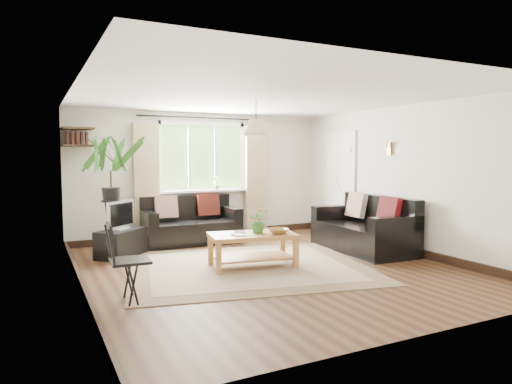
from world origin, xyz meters
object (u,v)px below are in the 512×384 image
palm_stand (111,196)px  sofa_back (191,221)px  coffee_table (252,251)px  tv_stand (121,243)px  folding_chair (130,262)px  sofa_right (363,225)px

palm_stand → sofa_back: bearing=14.0°
coffee_table → tv_stand: size_ratio=1.50×
tv_stand → folding_chair: size_ratio=0.92×
sofa_back → coffee_table: bearing=-83.8°
coffee_table → tv_stand: bearing=134.4°
folding_chair → sofa_back: bearing=-27.0°
tv_stand → folding_chair: (-0.31, -2.33, 0.22)m
sofa_right → folding_chair: (-4.02, -1.01, 0.00)m
sofa_back → coffee_table: sofa_back is taller
coffee_table → folding_chair: folding_chair is taller
coffee_table → folding_chair: bearing=-157.7°
sofa_right → tv_stand: 3.94m
tv_stand → palm_stand: (-0.10, 0.22, 0.74)m
sofa_right → palm_stand: bearing=-108.7°
sofa_back → folding_chair: (-1.64, -2.90, 0.03)m
sofa_right → coffee_table: bearing=-80.2°
tv_stand → folding_chair: bearing=-141.3°
sofa_right → sofa_back: bearing=-125.3°
coffee_table → folding_chair: (-1.84, -0.76, 0.19)m
sofa_right → coffee_table: (-2.18, -0.25, -0.19)m
coffee_table → palm_stand: 2.52m
sofa_back → sofa_right: bearing=-37.7°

